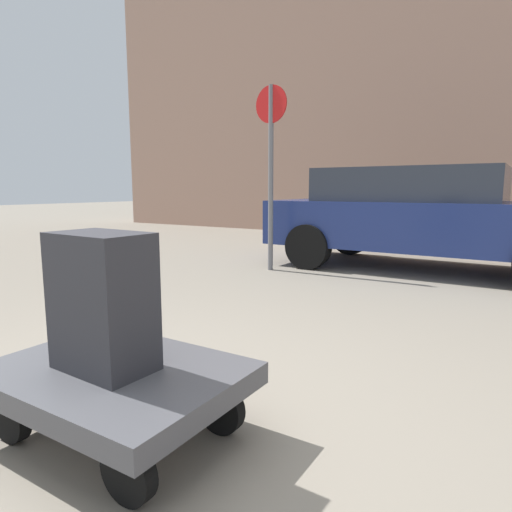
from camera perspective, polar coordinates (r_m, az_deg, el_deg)
ground_plane at (r=2.31m, az=-17.19°, el=-21.22°), size 60.00×60.00×0.00m
luggage_cart at (r=2.19m, az=-17.51°, el=-15.11°), size 1.12×0.82×0.34m
suitcase_charcoal_rear_left at (r=2.06m, az=-19.05°, el=-5.57°), size 0.45×0.29×0.61m
parked_car at (r=6.69m, az=20.59°, el=4.87°), size 4.31×1.94×1.42m
no_parking_sign at (r=6.20m, az=1.92°, el=12.39°), size 0.50×0.07×2.50m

